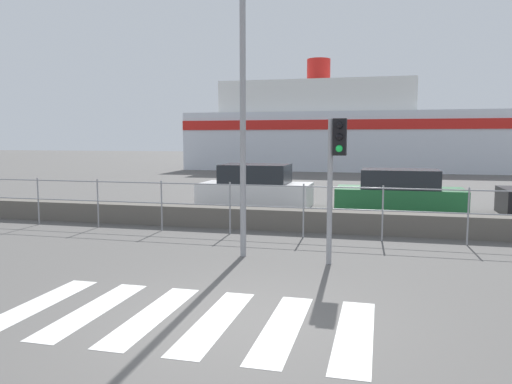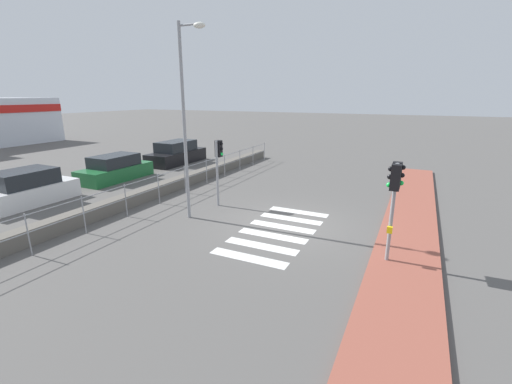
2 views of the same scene
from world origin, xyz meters
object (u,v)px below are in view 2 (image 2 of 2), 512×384
(parked_car_white, at_px, (25,190))
(parked_car_green, at_px, (115,169))
(streetlamp, at_px, (187,105))
(traffic_light_far, at_px, (218,158))
(parked_car_black, at_px, (176,154))
(traffic_light_near, at_px, (395,187))

(parked_car_white, relative_size, parked_car_green, 0.95)
(streetlamp, height_order, parked_car_white, streetlamp)
(traffic_light_far, relative_size, parked_car_white, 0.71)
(parked_car_green, distance_m, parked_car_black, 5.37)
(parked_car_white, bearing_deg, streetlamp, -78.02)
(parked_car_white, distance_m, parked_car_black, 10.27)
(parked_car_green, bearing_deg, traffic_light_far, -100.62)
(traffic_light_near, xyz_separation_m, streetlamp, (0.72, 7.06, 1.98))
(parked_car_black, bearing_deg, traffic_light_near, -122.69)
(traffic_light_near, height_order, parked_car_black, traffic_light_near)
(parked_car_white, xyz_separation_m, parked_car_green, (4.90, 0.00, -0.04))
(parked_car_white, bearing_deg, parked_car_green, 0.00)
(parked_car_white, distance_m, parked_car_green, 4.90)
(parked_car_green, bearing_deg, parked_car_black, 0.00)
(streetlamp, bearing_deg, parked_car_green, 66.46)
(traffic_light_far, xyz_separation_m, parked_car_white, (-3.47, 7.61, -1.39))
(traffic_light_far, relative_size, parked_car_black, 0.60)
(traffic_light_far, relative_size, streetlamp, 0.40)
(streetlamp, xyz_separation_m, parked_car_black, (8.66, 7.56, -3.56))
(traffic_light_far, bearing_deg, parked_car_black, 48.24)
(streetlamp, relative_size, parked_car_white, 1.78)
(traffic_light_near, relative_size, parked_car_green, 0.70)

